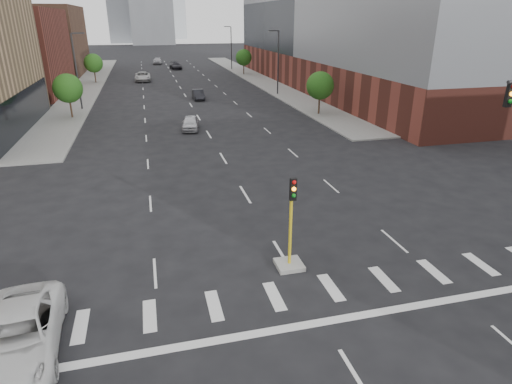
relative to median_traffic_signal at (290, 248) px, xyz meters
name	(u,v)px	position (x,y,z in m)	size (l,w,h in m)	color
sidewalk_left_far	(89,84)	(-15.00, 65.03, -0.90)	(5.00, 92.00, 0.15)	gray
sidewalk_right_far	(256,78)	(15.00, 65.03, -0.90)	(5.00, 92.00, 0.15)	gray
building_left_far_b	(28,41)	(-27.50, 83.03, 5.53)	(20.00, 24.00, 13.00)	brown
building_right_main	(366,16)	(29.50, 51.03, 10.03)	(24.00, 70.00, 22.00)	brown
median_traffic_signal	(290,248)	(0.00, 0.00, 0.00)	(1.20, 1.20, 4.40)	#999993
streetlight_right_a	(278,60)	(13.41, 46.03, 4.04)	(1.60, 0.22, 9.07)	#2D2D30
streetlight_right_b	(231,46)	(13.41, 81.03, 4.04)	(1.60, 0.22, 9.07)	#2D2D30
streetlight_left	(77,68)	(-13.41, 41.03, 4.04)	(1.60, 0.22, 9.07)	#2D2D30
tree_left_near	(68,88)	(-14.00, 36.03, 2.42)	(3.20, 3.20, 4.85)	#382619
tree_left_far	(93,63)	(-14.00, 66.03, 2.42)	(3.20, 3.20, 4.85)	#382619
tree_right_near	(320,86)	(14.00, 31.03, 2.42)	(3.20, 3.20, 4.85)	#382619
tree_right_far	(244,57)	(14.00, 71.03, 2.42)	(3.20, 3.20, 4.85)	#382619
car_near_left	(190,123)	(-1.50, 27.43, -0.27)	(1.65, 4.10, 1.40)	silver
car_mid_right	(198,95)	(1.50, 44.95, -0.30)	(1.43, 4.10, 1.35)	black
car_far_left	(143,77)	(-5.88, 66.61, -0.16)	(2.68, 5.82, 1.62)	silver
car_deep_right	(176,66)	(1.50, 85.24, -0.20)	(2.15, 5.30, 1.54)	#222227
car_distant	(157,61)	(-2.04, 97.98, -0.14)	(1.98, 4.92, 1.68)	#ACABB0
parked_minivan	(18,335)	(-10.53, -2.97, -0.20)	(2.58, 5.60, 1.56)	silver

